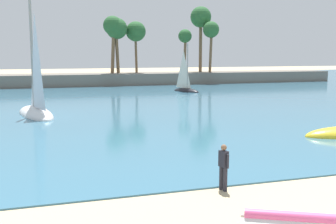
{
  "coord_description": "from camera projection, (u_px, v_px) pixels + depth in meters",
  "views": [
    {
      "loc": [
        -6.14,
        -3.7,
        4.84
      ],
      "look_at": [
        -0.93,
        12.81,
        2.38
      ],
      "focal_mm": 44.38,
      "sensor_mm": 36.0,
      "label": 1
    }
  ],
  "objects": [
    {
      "name": "sea",
      "position": [
        84.0,
        88.0,
        57.31
      ],
      "size": [
        220.0,
        89.58,
        0.06
      ],
      "primitive_type": "cube",
      "color": "#386B84",
      "rests_on": "ground"
    },
    {
      "name": "person_at_waterline",
      "position": [
        223.0,
        166.0,
        14.64
      ],
      "size": [
        0.28,
        0.54,
        1.67
      ],
      "color": "#23232D",
      "rests_on": "ground"
    },
    {
      "name": "palm_headland",
      "position": [
        93.0,
        71.0,
        62.2
      ],
      "size": [
        83.08,
        6.07,
        12.37
      ],
      "color": "slate",
      "rests_on": "ground"
    },
    {
      "name": "sailboat_mid_bay",
      "position": [
        186.0,
        87.0,
        52.09
      ],
      "size": [
        2.86,
        4.61,
        6.42
      ],
      "color": "black",
      "rests_on": "sea"
    },
    {
      "name": "sailboat_toward_headland",
      "position": [
        36.0,
        104.0,
        31.91
      ],
      "size": [
        3.6,
        7.11,
        9.89
      ],
      "color": "white",
      "rests_on": "sea"
    }
  ]
}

